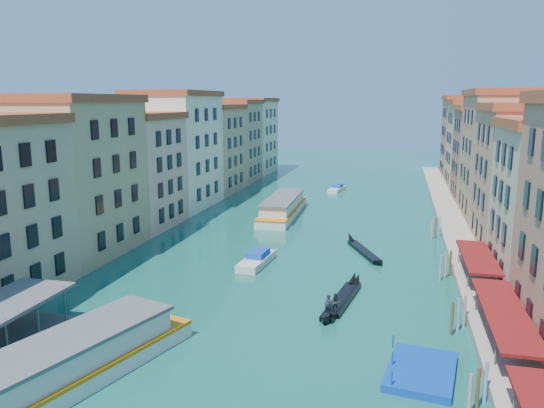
{
  "coord_description": "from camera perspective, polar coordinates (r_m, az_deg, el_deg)",
  "views": [
    {
      "loc": [
        13.67,
        -18.58,
        19.19
      ],
      "look_at": [
        -1.58,
        44.58,
        6.53
      ],
      "focal_mm": 35.0,
      "sensor_mm": 36.0,
      "label": 1
    }
  ],
  "objects": [
    {
      "name": "left_bank_palazzos",
      "position": [
        92.71,
        -11.88,
        4.92
      ],
      "size": [
        12.8,
        128.4,
        21.0
      ],
      "color": "beige",
      "rests_on": "ground"
    },
    {
      "name": "right_bank_palazzos",
      "position": [
        85.68,
        24.53,
        3.71
      ],
      "size": [
        12.8,
        128.4,
        21.0
      ],
      "color": "#A43B35",
      "rests_on": "ground"
    },
    {
      "name": "quay",
      "position": [
        86.05,
        18.8,
        -2.12
      ],
      "size": [
        4.0,
        140.0,
        1.0
      ],
      "primitive_type": "cube",
      "color": "#AC9C8B",
      "rests_on": "ground"
    },
    {
      "name": "restaurant_awnings",
      "position": [
        45.43,
        23.85,
        -10.85
      ],
      "size": [
        3.2,
        44.55,
        3.12
      ],
      "color": "maroon",
      "rests_on": "ground"
    },
    {
      "name": "mooring_poles_right",
      "position": [
        50.93,
        19.1,
        -10.17
      ],
      "size": [
        1.44,
        54.24,
        3.2
      ],
      "color": "#4F2D1B",
      "rests_on": "ground"
    },
    {
      "name": "vaporetto_near",
      "position": [
        39.96,
        -22.23,
        -16.13
      ],
      "size": [
        11.4,
        22.86,
        3.33
      ],
      "rotation": [
        0.0,
        0.0,
        -0.3
      ],
      "color": "silver",
      "rests_on": "ground"
    },
    {
      "name": "vaporetto_far",
      "position": [
        90.13,
        1.17,
        -0.32
      ],
      "size": [
        5.64,
        21.91,
        3.24
      ],
      "rotation": [
        0.0,
        0.0,
        0.03
      ],
      "color": "silver",
      "rests_on": "ground"
    },
    {
      "name": "gondola_fore",
      "position": [
        52.25,
        7.33,
        -10.1
      ],
      "size": [
        2.83,
        13.11,
        2.62
      ],
      "rotation": [
        0.0,
        0.0,
        -0.14
      ],
      "color": "black",
      "rests_on": "ground"
    },
    {
      "name": "gondola_right",
      "position": [
        52.59,
        7.85,
        -9.96
      ],
      "size": [
        2.6,
        11.75,
        2.35
      ],
      "rotation": [
        0.0,
        0.0,
        -0.15
      ],
      "color": "black",
      "rests_on": "ground"
    },
    {
      "name": "gondola_far",
      "position": [
        69.26,
        9.79,
        -4.9
      ],
      "size": [
        6.05,
        12.18,
        1.83
      ],
      "rotation": [
        0.0,
        0.0,
        0.41
      ],
      "color": "black",
      "rests_on": "ground"
    },
    {
      "name": "motorboat_mid",
      "position": [
        63.56,
        -1.64,
        -5.96
      ],
      "size": [
        3.06,
        7.91,
        1.6
      ],
      "rotation": [
        0.0,
        0.0,
        -0.08
      ],
      "color": "silver",
      "rests_on": "ground"
    },
    {
      "name": "motorboat_far",
      "position": [
        115.8,
        7.02,
        1.68
      ],
      "size": [
        3.37,
        7.16,
        1.43
      ],
      "rotation": [
        0.0,
        0.0,
        -0.18
      ],
      "color": "silver",
      "rests_on": "ground"
    },
    {
      "name": "blue_dock",
      "position": [
        40.91,
        15.76,
        -16.94
      ],
      "size": [
        5.5,
        7.41,
        0.57
      ],
      "rotation": [
        0.0,
        0.0,
        -0.15
      ],
      "color": "#093CB0",
      "rests_on": "ground"
    }
  ]
}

